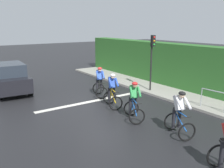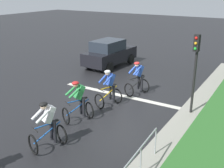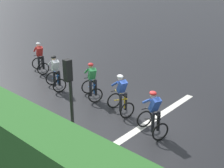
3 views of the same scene
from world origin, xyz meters
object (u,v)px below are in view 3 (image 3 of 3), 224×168
Objects in this scene: cyclist_lead at (40,58)px; traffic_light_near_crossing at (70,96)px; cyclist_mid at (92,82)px; cyclist_trailing at (153,114)px; cyclist_fourth at (121,95)px; cyclist_second at (55,73)px.

traffic_light_near_crossing is (-4.13, -7.29, 1.43)m from cyclist_lead.
cyclist_mid is 3.84m from cyclist_trailing.
traffic_light_near_crossing is (-3.39, -0.87, 1.43)m from cyclist_fourth.
traffic_light_near_crossing is (-3.61, -2.76, 1.43)m from cyclist_mid.
cyclist_fourth is at bearing 14.37° from traffic_light_near_crossing.
cyclist_lead is at bearing 60.46° from traffic_light_near_crossing.
cyclist_mid is at bearing 83.21° from cyclist_fourth.
cyclist_fourth is at bearing -87.63° from cyclist_second.
cyclist_lead and cyclist_trailing have the same top height.
cyclist_lead is at bearing 83.37° from cyclist_fourth.
cyclist_lead and cyclist_second have the same top height.
traffic_light_near_crossing reaches higher than cyclist_trailing.
cyclist_second is at bearing 92.37° from cyclist_fourth.
cyclist_second is at bearing 100.63° from cyclist_mid.
traffic_light_near_crossing is at bearing -123.71° from cyclist_second.
traffic_light_near_crossing reaches higher than cyclist_mid.
traffic_light_near_crossing is (-2.92, 1.02, 1.43)m from cyclist_trailing.
cyclist_lead is 1.00× the size of cyclist_second.
cyclist_lead is 1.00× the size of cyclist_mid.
cyclist_lead is 0.50× the size of traffic_light_near_crossing.
cyclist_trailing is 0.50× the size of traffic_light_near_crossing.
cyclist_fourth is (-0.75, -6.43, 0.00)m from cyclist_lead.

